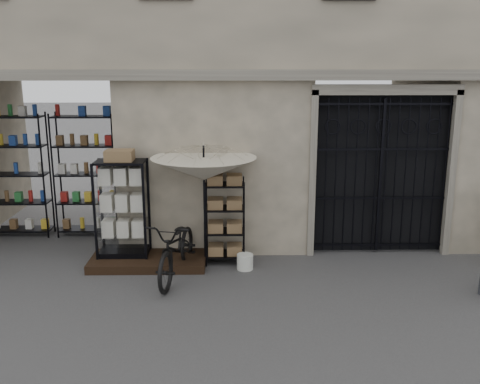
{
  "coord_description": "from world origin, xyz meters",
  "views": [
    {
      "loc": [
        -0.96,
        -7.26,
        3.47
      ],
      "look_at": [
        -0.8,
        1.4,
        1.35
      ],
      "focal_mm": 40.0,
      "sensor_mm": 36.0,
      "label": 1
    }
  ],
  "objects_px": {
    "display_cabinet": "(123,213)",
    "white_bucket": "(245,262)",
    "wire_rack": "(225,222)",
    "bicycle": "(178,277)",
    "market_umbrella": "(204,163)"
  },
  "relations": [
    {
      "from": "wire_rack",
      "to": "bicycle",
      "type": "bearing_deg",
      "value": -123.35
    },
    {
      "from": "market_umbrella",
      "to": "bicycle",
      "type": "bearing_deg",
      "value": -127.83
    },
    {
      "from": "bicycle",
      "to": "white_bucket",
      "type": "bearing_deg",
      "value": 25.88
    },
    {
      "from": "wire_rack",
      "to": "bicycle",
      "type": "xyz_separation_m",
      "value": [
        -0.77,
        -0.68,
        -0.74
      ]
    },
    {
      "from": "display_cabinet",
      "to": "bicycle",
      "type": "relative_size",
      "value": 0.94
    },
    {
      "from": "market_umbrella",
      "to": "white_bucket",
      "type": "height_order",
      "value": "market_umbrella"
    },
    {
      "from": "display_cabinet",
      "to": "white_bucket",
      "type": "xyz_separation_m",
      "value": [
        2.12,
        -0.37,
        -0.77
      ]
    },
    {
      "from": "wire_rack",
      "to": "display_cabinet",
      "type": "bearing_deg",
      "value": -164.97
    },
    {
      "from": "market_umbrella",
      "to": "bicycle",
      "type": "relative_size",
      "value": 1.31
    },
    {
      "from": "wire_rack",
      "to": "market_umbrella",
      "type": "height_order",
      "value": "market_umbrella"
    },
    {
      "from": "display_cabinet",
      "to": "bicycle",
      "type": "bearing_deg",
      "value": -33.83
    },
    {
      "from": "market_umbrella",
      "to": "white_bucket",
      "type": "relative_size",
      "value": 9.12
    },
    {
      "from": "display_cabinet",
      "to": "wire_rack",
      "type": "xyz_separation_m",
      "value": [
        1.78,
        -0.01,
        -0.17
      ]
    },
    {
      "from": "wire_rack",
      "to": "market_umbrella",
      "type": "relative_size",
      "value": 0.59
    },
    {
      "from": "bicycle",
      "to": "wire_rack",
      "type": "bearing_deg",
      "value": 51.21
    }
  ]
}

